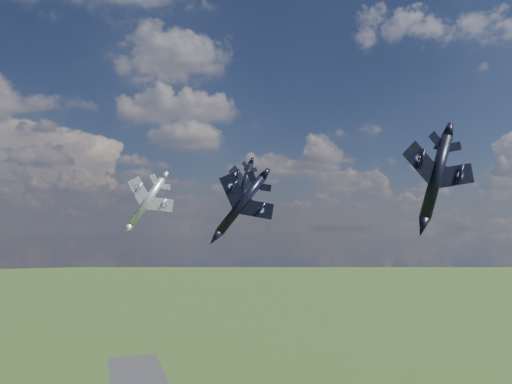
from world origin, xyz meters
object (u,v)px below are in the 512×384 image
object	(u,v)px
jet_right_navy	(436,177)
jet_left_silver	(147,202)
jet_high_navy	(244,184)
jet_lead_navy	(241,205)

from	to	relation	value
jet_right_navy	jet_left_silver	xyz separation A→B (m)	(-33.12, 29.28, -2.18)
jet_high_navy	jet_left_silver	world-z (taller)	jet_high_navy
jet_left_silver	jet_right_navy	bearing A→B (deg)	-40.52
jet_right_navy	jet_lead_navy	bearing A→B (deg)	131.98
jet_high_navy	jet_left_silver	bearing A→B (deg)	-152.83
jet_lead_navy	jet_high_navy	bearing A→B (deg)	82.35
jet_lead_navy	jet_high_navy	distance (m)	28.96
jet_left_silver	jet_lead_navy	bearing A→B (deg)	-17.27
jet_lead_navy	jet_left_silver	distance (m)	15.27
jet_right_navy	jet_high_navy	size ratio (longest dim) A/B	1.13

